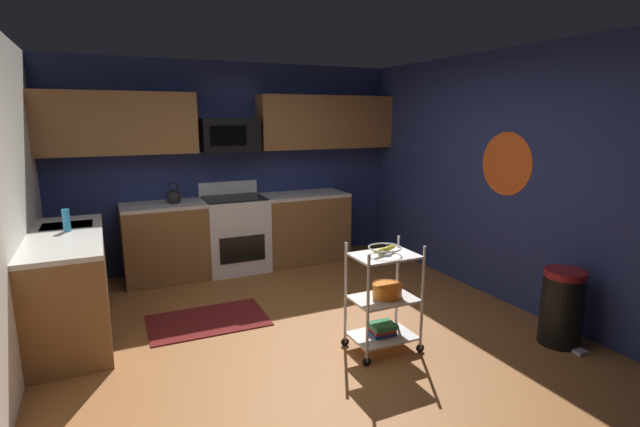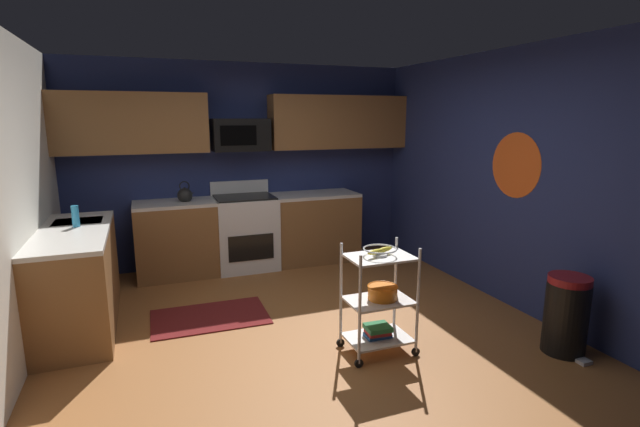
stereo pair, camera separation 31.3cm
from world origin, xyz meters
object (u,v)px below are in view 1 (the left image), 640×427
object	(u,v)px
microwave	(229,135)
dish_soap_bottle	(66,220)
fruit_bowl	(385,249)
trash_can	(562,307)
kettle	(174,197)
rolling_cart	(383,299)
mixing_bowl_large	(387,290)
oven_range	(235,233)
book_stack	(382,329)

from	to	relation	value
microwave	dish_soap_bottle	size ratio (longest dim) A/B	3.50
fruit_bowl	trash_can	xyz separation A→B (m)	(1.44, -0.56, -0.55)
fruit_bowl	kettle	bearing A→B (deg)	116.10
rolling_cart	fruit_bowl	size ratio (longest dim) A/B	3.36
rolling_cart	mixing_bowl_large	bearing A→B (deg)	-0.00
oven_range	book_stack	distance (m)	2.67
dish_soap_bottle	kettle	bearing A→B (deg)	43.67
mixing_bowl_large	kettle	bearing A→B (deg)	116.72
mixing_bowl_large	trash_can	world-z (taller)	trash_can
oven_range	trash_can	size ratio (longest dim) A/B	1.67
mixing_bowl_large	book_stack	size ratio (longest dim) A/B	1.18
oven_range	microwave	bearing A→B (deg)	90.26
oven_range	microwave	world-z (taller)	microwave
rolling_cart	fruit_bowl	xyz separation A→B (m)	(-0.00, 0.00, 0.42)
mixing_bowl_large	microwave	bearing A→B (deg)	102.23
rolling_cart	trash_can	bearing A→B (deg)	-21.17
oven_range	fruit_bowl	size ratio (longest dim) A/B	4.04
oven_range	rolling_cart	bearing A→B (deg)	-78.04
microwave	fruit_bowl	xyz separation A→B (m)	(0.55, -2.70, -0.82)
dish_soap_bottle	rolling_cart	bearing A→B (deg)	-33.86
mixing_bowl_large	rolling_cart	bearing A→B (deg)	180.00
mixing_bowl_large	kettle	xyz separation A→B (m)	(-1.30, 2.59, 0.48)
book_stack	kettle	world-z (taller)	kettle
oven_range	book_stack	bearing A→B (deg)	-78.04
rolling_cart	kettle	world-z (taller)	kettle
kettle	microwave	bearing A→B (deg)	8.58
oven_range	fruit_bowl	distance (m)	2.68
microwave	mixing_bowl_large	distance (m)	3.01
dish_soap_bottle	trash_can	distance (m)	4.39
mixing_bowl_large	oven_range	bearing A→B (deg)	102.70
trash_can	dish_soap_bottle	bearing A→B (deg)	150.63
book_stack	dish_soap_bottle	world-z (taller)	dish_soap_bottle
microwave	dish_soap_bottle	world-z (taller)	microwave
fruit_bowl	book_stack	xyz separation A→B (m)	(0.00, -0.00, -0.69)
microwave	rolling_cart	distance (m)	3.03
microwave	book_stack	distance (m)	3.15
fruit_bowl	dish_soap_bottle	xyz separation A→B (m)	(-2.34, 1.57, 0.14)
mixing_bowl_large	trash_can	xyz separation A→B (m)	(1.41, -0.56, -0.19)
kettle	rolling_cart	bearing A→B (deg)	-63.90
oven_range	rolling_cart	distance (m)	2.65
rolling_cart	book_stack	world-z (taller)	rolling_cart
microwave	fruit_bowl	bearing A→B (deg)	-78.48
oven_range	mixing_bowl_large	bearing A→B (deg)	-77.30
microwave	trash_can	size ratio (longest dim) A/B	1.06
microwave	mixing_bowl_large	world-z (taller)	microwave
book_stack	mixing_bowl_large	bearing A→B (deg)	0.00
fruit_bowl	mixing_bowl_large	distance (m)	0.36
oven_range	dish_soap_bottle	size ratio (longest dim) A/B	5.50
rolling_cart	dish_soap_bottle	bearing A→B (deg)	146.14
microwave	kettle	xyz separation A→B (m)	(-0.72, -0.11, -0.70)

